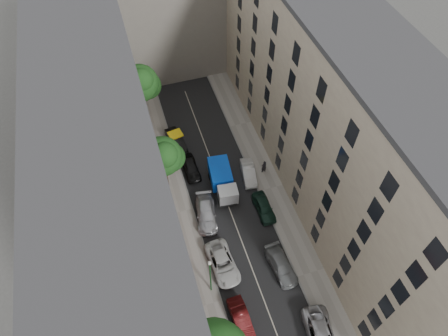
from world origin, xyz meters
name	(u,v)px	position (x,y,z in m)	size (l,w,h in m)	color
ground	(226,200)	(0.00, 0.00, 0.00)	(120.00, 120.00, 0.00)	#4C4C49
road_surface	(226,200)	(0.00, 0.00, 0.01)	(8.00, 44.00, 0.02)	black
sidewalk_left	(180,212)	(-5.50, 0.00, 0.07)	(3.00, 44.00, 0.15)	gray
sidewalk_right	(271,188)	(5.50, 0.00, 0.07)	(3.00, 44.00, 0.15)	gray
building_left	(111,170)	(-11.00, 0.00, 10.00)	(8.00, 44.00, 20.00)	#454340
building_right	(331,118)	(11.00, 0.00, 10.00)	(8.00, 44.00, 20.00)	#C5B599
building_endcap	(166,4)	(0.00, 28.00, 9.00)	(18.00, 12.00, 18.00)	gray
tarp_truck	(222,180)	(0.10, 1.86, 1.48)	(2.88, 6.03, 2.68)	black
car_left_1	(241,319)	(-2.80, -13.40, 0.70)	(1.49, 4.26, 1.40)	#4C0F10
car_left_2	(223,263)	(-2.80, -7.61, 0.74)	(2.45, 5.32, 1.48)	silver
car_left_3	(206,214)	(-2.80, -1.46, 0.75)	(2.11, 5.19, 1.51)	#B8B8BD
car_left_4	(191,167)	(-2.80, 5.35, 0.73)	(1.72, 4.27, 1.46)	black
car_left_5	(176,140)	(-3.48, 10.17, 0.73)	(1.55, 4.44, 1.46)	black
car_right_0	(321,336)	(3.60, -17.00, 0.76)	(2.51, 5.44, 1.51)	#AEAEB3
car_right_1	(281,266)	(2.80, -9.62, 0.69)	(1.93, 4.75, 1.38)	slate
car_right_2	(264,207)	(3.60, -2.60, 0.73)	(1.72, 4.27, 1.45)	#142E23
car_right_3	(249,173)	(3.60, 2.54, 0.70)	(1.48, 4.23, 1.39)	silver
tree_mid	(164,158)	(-5.92, 3.51, 5.81)	(4.74, 4.38, 8.28)	#382619
tree_far	(141,84)	(-6.09, 16.37, 5.54)	(5.06, 4.76, 8.09)	#382619
lamp_post	(210,274)	(-4.62, -9.68, 4.01)	(0.36, 0.36, 6.24)	#185522
pedestrian	(264,167)	(5.54, 2.57, 1.11)	(0.70, 0.46, 1.91)	black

